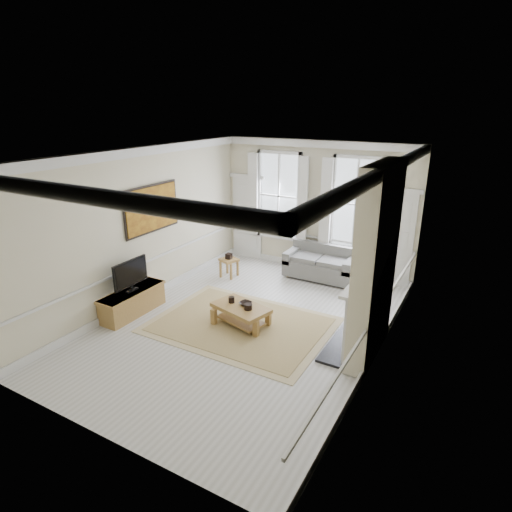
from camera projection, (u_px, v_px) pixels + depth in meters
The scene contains 23 objects.
floor at pixel (246, 325), 8.67m from camera, with size 7.20×7.20×0.00m, color #B7B5AD.
ceiling at pixel (244, 154), 7.52m from camera, with size 7.20×7.20×0.00m, color white.
back_wall at pixel (316, 207), 11.05m from camera, with size 5.20×5.20×0.00m, color beige.
left_wall at pixel (142, 227), 9.30m from camera, with size 7.20×7.20×0.00m, color beige.
right_wall at pixel (383, 270), 6.89m from camera, with size 7.20×7.20×0.00m, color beige.
window_left at pixel (279, 196), 11.43m from camera, with size 1.26×0.20×2.20m, color #B2BCC6, non-canonical shape.
window_right at pixel (356, 205), 10.46m from camera, with size 1.26×0.20×2.20m, color #B2BCC6, non-canonical shape.
door_left at pixel (247, 218), 12.15m from camera, with size 0.90×0.08×2.30m, color silver.
door_right at pixel (394, 240), 10.25m from camera, with size 0.90×0.08×2.30m, color silver.
painting at pixel (152, 209), 9.41m from camera, with size 0.05×1.66×1.06m, color #C18D21.
chimney_breast at pixel (376, 264), 7.14m from camera, with size 0.35×1.70×3.38m, color beige.
hearth at pixel (344, 345), 7.90m from camera, with size 0.55×1.50×0.05m, color black.
fireplace at pixel (358, 313), 7.57m from camera, with size 0.21×1.45×1.33m.
mirror at pixel (365, 242), 7.12m from camera, with size 0.06×1.26×1.06m, color gold.
sofa at pixel (321, 265), 10.91m from camera, with size 1.78×0.86×0.84m.
side_table at pixel (229, 263), 10.97m from camera, with size 0.51×0.51×0.49m.
rug at pixel (241, 325), 8.65m from camera, with size 3.50×2.60×0.02m, color #A18B53.
coffee_table at pixel (241, 310), 8.54m from camera, with size 1.27×0.93×0.43m.
ceramic_pot_a at pixel (231, 300), 8.65m from camera, with size 0.12×0.12×0.12m, color black.
ceramic_pot_b at pixel (248, 307), 8.36m from camera, with size 0.16×0.16×0.11m, color black.
bowl at pixel (245, 303), 8.56m from camera, with size 0.24×0.24×0.06m, color black.
tv_stand at pixel (133, 302), 9.05m from camera, with size 0.48×1.49×0.53m, color olive.
tv at pixel (130, 273), 8.82m from camera, with size 0.08×0.90×0.68m.
Camera 1 is at (3.96, -6.60, 4.24)m, focal length 30.00 mm.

